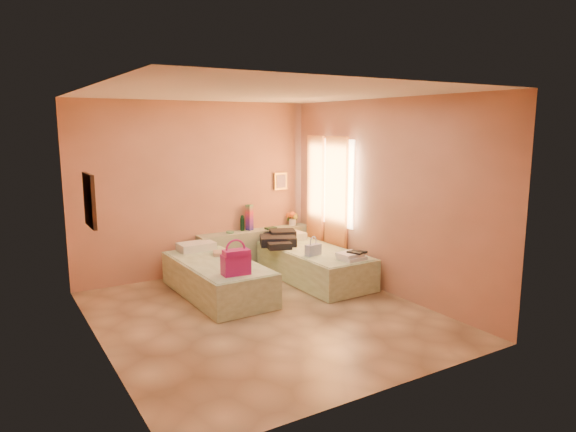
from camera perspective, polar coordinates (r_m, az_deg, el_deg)
name	(u,v)px	position (r m, az deg, el deg)	size (l,w,h in m)	color
ground	(264,315)	(6.76, -2.68, -10.95)	(4.50, 4.50, 0.00)	tan
room_walls	(256,173)	(6.93, -3.55, 4.79)	(4.02, 4.51, 2.81)	tan
headboard_ledge	(255,249)	(8.87, -3.64, -3.63)	(2.05, 0.30, 0.65)	#A3AE8E
bed_left	(217,278)	(7.49, -7.86, -6.88)	(0.90, 2.00, 0.50)	beige
bed_right	(314,265)	(8.13, 2.95, -5.45)	(0.90, 2.00, 0.50)	beige
water_bottle	(242,223)	(8.76, -5.09, -0.82)	(0.07, 0.07, 0.25)	#153B24
rainbow_box	(249,217)	(8.77, -4.31, -0.16)	(0.10, 0.10, 0.44)	#B61670
small_dish	(230,232)	(8.59, -6.45, -1.80)	(0.13, 0.13, 0.03)	#4C8D67
green_book	(271,228)	(8.87, -1.93, -1.36)	(0.18, 0.13, 0.03)	#213F2A
flower_vase	(292,217)	(9.19, 0.50, -0.13)	(0.23, 0.23, 0.29)	white
magenta_handbag	(236,262)	(6.73, -5.83, -5.10)	(0.36, 0.20, 0.34)	#B61670
khaki_garment	(224,253)	(7.79, -7.17, -4.10)	(0.31, 0.24, 0.05)	tan
clothes_pile	(281,239)	(8.36, -0.80, -2.57)	(0.62, 0.62, 0.19)	black
blue_handbag	(313,250)	(7.71, 2.81, -3.76)	(0.25, 0.11, 0.16)	#4658A8
towel_stack	(352,256)	(7.51, 7.11, -4.44)	(0.35, 0.30, 0.10)	white
sandal_pair	(357,252)	(7.50, 7.72, -4.00)	(0.17, 0.22, 0.02)	black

